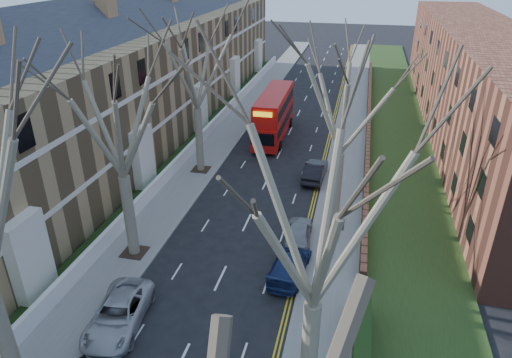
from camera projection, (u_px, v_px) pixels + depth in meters
The scene contains 15 objects.
pavement_left at pixel (233, 126), 47.56m from camera, with size 3.00×102.00×0.12m, color slate.
pavement_right at pixel (350, 135), 45.12m from camera, with size 3.00×102.00×0.12m, color slate.
terrace_left at pixel (123, 90), 39.70m from camera, with size 9.70×78.00×13.60m.
flats_right at pixel (477, 83), 44.08m from camera, with size 13.97×54.00×10.00m.
front_wall_left at pixel (191, 148), 40.67m from camera, with size 0.30×78.00×1.00m.
grass_verge_right at pixel (397, 138), 44.16m from camera, with size 6.00×102.00×0.06m.
tree_left_far at pixel (114, 106), 23.36m from camera, with size 10.15×10.15×14.22m.
tree_left_dist at pixel (194, 54), 33.68m from camera, with size 10.50×10.50×14.71m.
tree_right_mid at pixel (321, 198), 13.92m from camera, with size 10.50×10.50×14.71m.
tree_right_far at pixel (345, 89), 26.26m from camera, with size 10.15×10.15×14.22m.
double_decker_bus at pixel (274, 116), 44.00m from camera, with size 2.76×10.34×4.34m.
car_left_far at pixel (119, 314), 21.92m from camera, with size 2.30×4.98×1.38m, color #A9AAAE.
car_right_near at pixel (290, 264), 25.50m from camera, with size 1.85×4.55×1.32m, color navy.
car_right_mid at pixel (299, 233), 28.32m from camera, with size 1.61×4.00×1.36m, color gray.
car_right_far at pixel (315, 171), 36.26m from camera, with size 1.52×4.36×1.44m, color black.
Camera 1 is at (6.55, -4.33, 16.27)m, focal length 32.00 mm.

